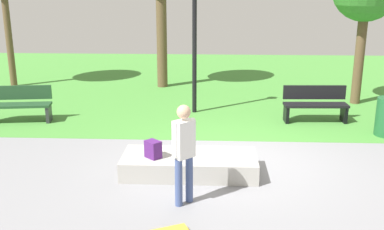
{
  "coord_description": "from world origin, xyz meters",
  "views": [
    {
      "loc": [
        -0.5,
        -8.52,
        3.43
      ],
      "look_at": [
        -0.91,
        0.3,
        0.85
      ],
      "focal_mm": 42.48,
      "sensor_mm": 36.0,
      "label": 1
    }
  ],
  "objects_px": {
    "backpack_on_ledge": "(153,149)",
    "park_bench_near_path": "(19,103)",
    "skater_performing_trick": "(184,148)",
    "lamp_post": "(195,26)",
    "park_bench_near_lamppost": "(315,103)",
    "concrete_ledge": "(190,164)"
  },
  "relations": [
    {
      "from": "backpack_on_ledge",
      "to": "lamp_post",
      "type": "bearing_deg",
      "value": -53.59
    },
    {
      "from": "backpack_on_ledge",
      "to": "park_bench_near_lamppost",
      "type": "xyz_separation_m",
      "value": [
        3.68,
        3.63,
        -0.04
      ]
    },
    {
      "from": "concrete_ledge",
      "to": "lamp_post",
      "type": "xyz_separation_m",
      "value": [
        -0.09,
        4.2,
        2.17
      ]
    },
    {
      "from": "park_bench_near_path",
      "to": "park_bench_near_lamppost",
      "type": "height_order",
      "value": "same"
    },
    {
      "from": "skater_performing_trick",
      "to": "backpack_on_ledge",
      "type": "bearing_deg",
      "value": 120.76
    },
    {
      "from": "lamp_post",
      "to": "park_bench_near_lamppost",
      "type": "bearing_deg",
      "value": -12.89
    },
    {
      "from": "backpack_on_ledge",
      "to": "park_bench_near_lamppost",
      "type": "relative_size",
      "value": 0.2
    },
    {
      "from": "park_bench_near_path",
      "to": "skater_performing_trick",
      "type": "bearing_deg",
      "value": -43.83
    },
    {
      "from": "park_bench_near_path",
      "to": "park_bench_near_lamppost",
      "type": "distance_m",
      "value": 7.55
    },
    {
      "from": "concrete_ledge",
      "to": "backpack_on_ledge",
      "type": "xyz_separation_m",
      "value": [
        -0.66,
        -0.14,
        0.34
      ]
    },
    {
      "from": "concrete_ledge",
      "to": "park_bench_near_lamppost",
      "type": "height_order",
      "value": "park_bench_near_lamppost"
    },
    {
      "from": "park_bench_near_path",
      "to": "backpack_on_ledge",
      "type": "bearing_deg",
      "value": -40.1
    },
    {
      "from": "skater_performing_trick",
      "to": "park_bench_near_path",
      "type": "height_order",
      "value": "skater_performing_trick"
    },
    {
      "from": "park_bench_near_path",
      "to": "lamp_post",
      "type": "xyz_separation_m",
      "value": [
        4.43,
        1.09,
        1.87
      ]
    },
    {
      "from": "skater_performing_trick",
      "to": "lamp_post",
      "type": "xyz_separation_m",
      "value": [
        -0.06,
        5.4,
        1.39
      ]
    },
    {
      "from": "backpack_on_ledge",
      "to": "park_bench_near_path",
      "type": "distance_m",
      "value": 5.04
    },
    {
      "from": "concrete_ledge",
      "to": "park_bench_near_path",
      "type": "relative_size",
      "value": 1.51
    },
    {
      "from": "backpack_on_ledge",
      "to": "park_bench_near_lamppost",
      "type": "bearing_deg",
      "value": -91.57
    },
    {
      "from": "backpack_on_ledge",
      "to": "lamp_post",
      "type": "distance_m",
      "value": 4.74
    },
    {
      "from": "backpack_on_ledge",
      "to": "skater_performing_trick",
      "type": "relative_size",
      "value": 0.19
    },
    {
      "from": "skater_performing_trick",
      "to": "lamp_post",
      "type": "height_order",
      "value": "lamp_post"
    },
    {
      "from": "park_bench_near_path",
      "to": "lamp_post",
      "type": "bearing_deg",
      "value": 13.83
    }
  ]
}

